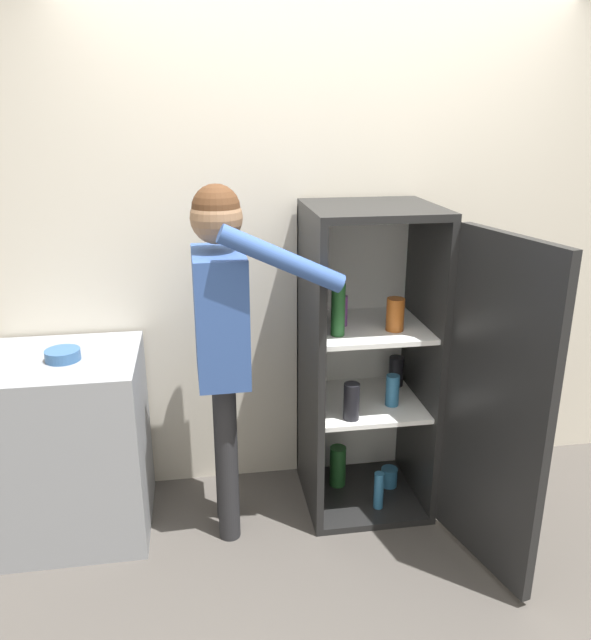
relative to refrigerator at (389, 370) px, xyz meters
name	(u,v)px	position (x,y,z in m)	size (l,w,h in m)	color
ground_plane	(362,582)	(-0.25, -0.55, -0.77)	(12.00, 12.00, 0.00)	#4C4742
wall_back	(322,252)	(-0.25, 0.43, 0.50)	(7.00, 0.06, 2.55)	beige
refrigerator	(389,370)	(0.00, 0.00, 0.00)	(0.80, 1.19, 1.57)	black
person	(223,320)	(-0.81, -0.05, 0.32)	(0.63, 0.53, 1.69)	#262628
counter	(72,445)	(-1.55, 0.07, -0.32)	(0.69, 0.63, 0.91)	gray
bowl	(63,355)	(-1.53, 0.03, 0.16)	(0.16, 0.16, 0.05)	#335B8E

